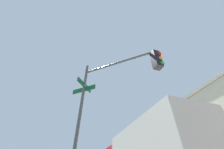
% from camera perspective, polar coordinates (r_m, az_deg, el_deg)
% --- Properties ---
extents(traffic_signal_near, '(2.68, 2.92, 5.43)m').
position_cam_1_polar(traffic_signal_near, '(5.17, 1.54, -4.67)').
color(traffic_signal_near, '#474C47').
rests_on(traffic_signal_near, ground_plane).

